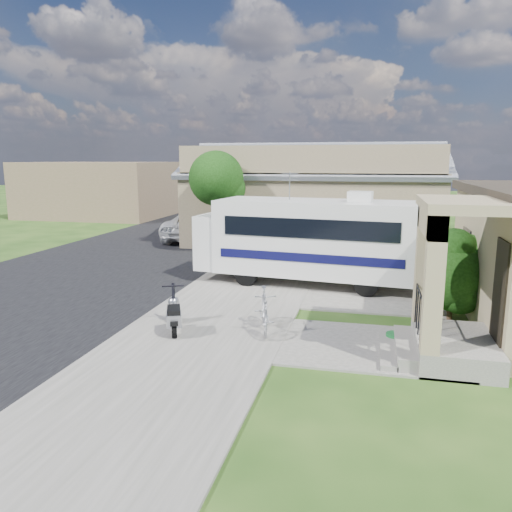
% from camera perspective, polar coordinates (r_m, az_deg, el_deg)
% --- Properties ---
extents(ground, '(120.00, 120.00, 0.00)m').
position_cam_1_polar(ground, '(13.02, -0.36, -7.77)').
color(ground, '#193B0F').
extents(street_slab, '(9.00, 80.00, 0.02)m').
position_cam_1_polar(street_slab, '(24.67, -11.97, 0.99)').
color(street_slab, black).
rests_on(street_slab, ground).
extents(sidewalk_slab, '(4.00, 80.00, 0.06)m').
position_cam_1_polar(sidewalk_slab, '(22.71, 3.07, 0.41)').
color(sidewalk_slab, '#5F5D55').
rests_on(sidewalk_slab, ground).
extents(driveway_slab, '(7.00, 6.00, 0.05)m').
position_cam_1_polar(driveway_slab, '(17.06, 8.11, -3.25)').
color(driveway_slab, '#5F5D55').
rests_on(driveway_slab, ground).
extents(walk_slab, '(4.00, 3.00, 0.05)m').
position_cam_1_polar(walk_slab, '(11.75, 13.06, -10.06)').
color(walk_slab, '#5F5D55').
rests_on(walk_slab, ground).
extents(warehouse, '(12.50, 8.40, 5.04)m').
position_cam_1_polar(warehouse, '(26.21, 6.81, 6.09)').
color(warehouse, '#7C674D').
rests_on(warehouse, ground).
extents(distant_bldg_far, '(10.00, 8.00, 4.00)m').
position_cam_1_polar(distant_bldg_far, '(39.43, -17.31, 7.30)').
color(distant_bldg_far, brown).
rests_on(distant_bldg_far, ground).
extents(distant_bldg_near, '(8.00, 7.00, 3.20)m').
position_cam_1_polar(distant_bldg_near, '(49.41, -8.18, 7.86)').
color(distant_bldg_near, '#7C674D').
rests_on(distant_bldg_near, ground).
extents(street_tree_a, '(2.44, 2.40, 4.58)m').
position_cam_1_polar(street_tree_a, '(22.06, -4.28, 8.51)').
color(street_tree_a, black).
rests_on(street_tree_a, ground).
extents(street_tree_b, '(2.44, 2.40, 4.73)m').
position_cam_1_polar(street_tree_b, '(31.74, 1.18, 9.54)').
color(street_tree_b, black).
rests_on(street_tree_b, ground).
extents(street_tree_c, '(2.44, 2.40, 4.42)m').
position_cam_1_polar(street_tree_c, '(40.59, 3.85, 9.42)').
color(street_tree_c, black).
rests_on(street_tree_c, ground).
extents(motorhome, '(7.51, 3.08, 3.75)m').
position_cam_1_polar(motorhome, '(16.81, 5.95, 2.09)').
color(motorhome, silver).
rests_on(motorhome, ground).
extents(shrub, '(2.00, 1.91, 2.45)m').
position_cam_1_polar(shrub, '(14.05, 21.75, -1.86)').
color(shrub, black).
rests_on(shrub, ground).
extents(scooter, '(0.86, 1.52, 1.04)m').
position_cam_1_polar(scooter, '(12.35, -9.37, -6.68)').
color(scooter, black).
rests_on(scooter, ground).
extents(bicycle, '(0.92, 1.82, 1.05)m').
position_cam_1_polar(bicycle, '(12.20, 0.97, -6.47)').
color(bicycle, '#9B9CA2').
rests_on(bicycle, ground).
extents(pickup_truck, '(2.71, 5.62, 1.54)m').
position_cam_1_polar(pickup_truck, '(26.65, -6.53, 3.54)').
color(pickup_truck, silver).
rests_on(pickup_truck, ground).
extents(van, '(2.75, 6.40, 1.84)m').
position_cam_1_polar(van, '(33.66, -3.39, 5.38)').
color(van, silver).
rests_on(van, ground).
extents(garden_hose, '(0.43, 0.43, 0.19)m').
position_cam_1_polar(garden_hose, '(12.16, 15.62, -9.09)').
color(garden_hose, '#135F26').
rests_on(garden_hose, ground).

